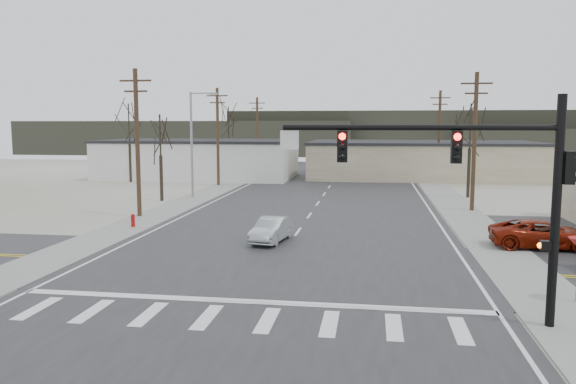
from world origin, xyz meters
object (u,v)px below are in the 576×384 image
object	(u,v)px
traffic_signal_mast	(492,178)
car_far_a	(376,172)
sedan_crossing	(272,230)
car_parked_red	(542,234)
car_far_b	(330,166)
fire_hydrant	(133,220)

from	to	relation	value
traffic_signal_mast	car_far_a	distance (m)	49.61
car_far_a	sedan_crossing	bearing A→B (deg)	99.10
car_far_a	car_parked_red	world-z (taller)	car_parked_red
car_far_b	car_parked_red	distance (m)	48.29
car_parked_red	car_far_b	bearing A→B (deg)	17.71
car_parked_red	sedan_crossing	bearing A→B (deg)	92.73
traffic_signal_mast	car_parked_red	size ratio (longest dim) A/B	1.75
traffic_signal_mast	sedan_crossing	size ratio (longest dim) A/B	2.30
car_far_a	traffic_signal_mast	bearing A→B (deg)	111.36
car_far_a	car_parked_red	bearing A→B (deg)	119.95
car_parked_red	car_far_a	bearing A→B (deg)	12.88
car_parked_red	traffic_signal_mast	bearing A→B (deg)	157.67
traffic_signal_mast	car_far_b	size ratio (longest dim) A/B	2.43
traffic_signal_mast	sedan_crossing	distance (m)	14.93
car_far_a	car_far_b	size ratio (longest dim) A/B	1.27
fire_hydrant	car_parked_red	xyz separation A→B (m)	(23.08, -2.40, 0.29)
car_far_b	sedan_crossing	bearing A→B (deg)	-103.96
traffic_signal_mast	fire_hydrant	distance (m)	23.39
sedan_crossing	car_parked_red	xyz separation A→B (m)	(13.91, 0.53, 0.06)
fire_hydrant	car_far_a	size ratio (longest dim) A/B	0.19
fire_hydrant	car_far_a	distance (m)	38.17
traffic_signal_mast	car_parked_red	xyz separation A→B (m)	(4.98, 11.81, -3.93)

